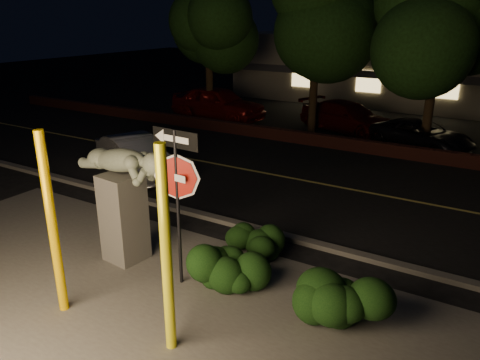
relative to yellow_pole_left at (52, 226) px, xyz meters
name	(u,v)px	position (x,y,z in m)	size (l,w,h in m)	color
ground	(339,159)	(1.06, 11.83, -1.71)	(90.00, 90.00, 0.00)	black
patio	(138,303)	(1.06, 0.83, -1.70)	(14.00, 6.00, 0.02)	#4C4944
road	(307,181)	(1.06, 8.83, -1.70)	(80.00, 8.00, 0.01)	black
lane_marking	(307,181)	(1.06, 8.83, -1.69)	(80.00, 0.12, 0.01)	#B4A048
curb	(243,226)	(1.06, 4.73, -1.65)	(80.00, 0.25, 0.12)	#4C4944
brick_wall	(351,144)	(1.06, 13.13, -1.46)	(40.00, 0.35, 0.50)	#401914
parking_lot	(388,123)	(1.06, 18.83, -1.70)	(40.00, 12.00, 0.01)	black
building	(425,68)	(1.06, 26.81, 0.29)	(22.00, 10.20, 4.00)	#72695B
tree_far_a	(208,10)	(-6.94, 14.83, 3.63)	(4.60, 4.60, 7.43)	black
tree_far_c	(444,0)	(3.56, 14.63, 3.95)	(4.80, 4.80, 7.84)	black
yellow_pole_left	(52,226)	(0.00, 0.00, 0.00)	(0.17, 0.17, 3.41)	#FEC201
yellow_pole_right	(166,253)	(2.37, 0.21, 0.03)	(0.17, 0.17, 3.48)	#FFF41A
signpost	(177,178)	(1.30, 1.85, 0.57)	(1.08, 0.12, 3.20)	black
sculpture	(123,191)	(-0.31, 2.01, -0.07)	(2.50, 0.90, 2.66)	#4C4944
hedge_center	(258,236)	(2.05, 3.68, -1.23)	(1.84, 0.86, 0.96)	black
hedge_right	(232,262)	(2.25, 2.29, -1.18)	(1.62, 0.87, 1.06)	black
hedge_far_right	(343,297)	(4.52, 2.30, -1.19)	(1.49, 0.93, 1.04)	black
silver_sedan	(136,156)	(-4.20, 6.46, -1.05)	(1.39, 4.00, 1.32)	silver
parked_car_red	(218,103)	(-6.73, 15.24, -0.85)	(2.03, 5.04, 1.72)	maroon
parked_car_darkred	(348,117)	(-0.14, 16.10, -1.02)	(1.93, 4.75, 1.38)	#460A09
parked_car_dark	(421,135)	(3.39, 14.81, -1.13)	(1.91, 4.15, 1.15)	black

